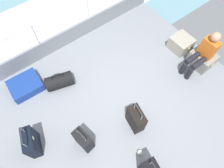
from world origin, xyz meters
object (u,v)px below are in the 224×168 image
object	(u,v)px
passenger_seated	(203,53)
paper_cup	(140,153)
duffel_bag	(60,81)
suitcase_2	(136,119)
cargo_crate_0	(181,44)
cargo_crate_1	(202,59)
suitcase_4	(84,140)
suitcase_3	(26,86)
suitcase_0	(32,142)

from	to	relation	value
passenger_seated	paper_cup	xyz separation A→B (m)	(0.69, -2.38, -0.51)
passenger_seated	duffel_bag	distance (m)	3.23
passenger_seated	suitcase_2	distance (m)	2.10
cargo_crate_0	suitcase_2	distance (m)	2.37
cargo_crate_1	suitcase_2	distance (m)	2.26
suitcase_4	cargo_crate_0	bearing A→B (deg)	99.41
suitcase_3	duffel_bag	xyz separation A→B (m)	(0.40, 0.65, 0.06)
passenger_seated	paper_cup	distance (m)	2.53
cargo_crate_1	suitcase_3	distance (m)	4.13
duffel_bag	paper_cup	size ratio (longest dim) A/B	6.68
suitcase_3	paper_cup	distance (m)	2.85
suitcase_3	duffel_bag	distance (m)	0.77
duffel_bag	suitcase_2	bearing A→B (deg)	22.87
cargo_crate_1	suitcase_2	bearing A→B (deg)	-85.19
passenger_seated	paper_cup	size ratio (longest dim) A/B	10.69
cargo_crate_1	suitcase_3	bearing A→B (deg)	-118.08
suitcase_4	paper_cup	distance (m)	1.09
duffel_bag	cargo_crate_1	bearing A→B (deg)	62.64
cargo_crate_1	passenger_seated	distance (m)	0.41
suitcase_2	cargo_crate_0	bearing A→B (deg)	110.42
cargo_crate_0	cargo_crate_1	size ratio (longest dim) A/B	0.91
suitcase_4	paper_cup	xyz separation A→B (m)	(0.79, 0.73, -0.21)
cargo_crate_1	duffel_bag	world-z (taller)	duffel_bag
duffel_bag	paper_cup	bearing A→B (deg)	10.79
suitcase_3	suitcase_2	bearing A→B (deg)	33.04
cargo_crate_1	duffel_bag	bearing A→B (deg)	-117.36
passenger_seated	suitcase_4	world-z (taller)	passenger_seated
cargo_crate_1	suitcase_2	size ratio (longest dim) A/B	0.72
cargo_crate_0	paper_cup	distance (m)	2.86
duffel_bag	cargo_crate_0	bearing A→B (deg)	72.89
passenger_seated	duffel_bag	world-z (taller)	passenger_seated
suitcase_4	duffel_bag	size ratio (longest dim) A/B	1.04
suitcase_0	suitcase_4	world-z (taller)	suitcase_0
passenger_seated	suitcase_2	bearing A→B (deg)	-84.78
suitcase_0	suitcase_2	distance (m)	1.99
suitcase_0	duffel_bag	bearing A→B (deg)	130.13
passenger_seated	suitcase_4	bearing A→B (deg)	-91.81
paper_cup	suitcase_3	bearing A→B (deg)	-157.69
passenger_seated	suitcase_4	xyz separation A→B (m)	(-0.10, -3.10, -0.30)
duffel_bag	paper_cup	distance (m)	2.28
suitcase_2	duffel_bag	bearing A→B (deg)	-157.13
suitcase_2	paper_cup	size ratio (longest dim) A/B	7.96
suitcase_0	suitcase_3	world-z (taller)	suitcase_0
cargo_crate_1	suitcase_4	world-z (taller)	suitcase_4
suitcase_2	suitcase_0	bearing A→B (deg)	-114.47
duffel_bag	suitcase_3	bearing A→B (deg)	-121.21
suitcase_0	suitcase_3	xyz separation A→B (m)	(-1.31, 0.42, -0.18)
passenger_seated	duffel_bag	size ratio (longest dim) A/B	1.60
suitcase_4	paper_cup	size ratio (longest dim) A/B	6.94
suitcase_0	suitcase_2	world-z (taller)	suitcase_2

